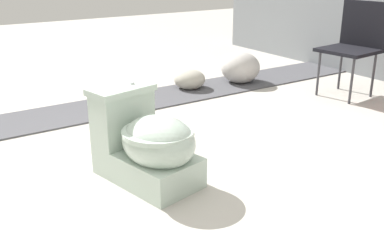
% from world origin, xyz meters
% --- Properties ---
extents(ground_plane, '(14.00, 14.00, 0.00)m').
position_xyz_m(ground_plane, '(0.00, 0.00, 0.00)').
color(ground_plane, '#B7B2A8').
extents(gravel_strip, '(0.56, 8.00, 0.01)m').
position_xyz_m(gravel_strip, '(-1.25, 0.50, 0.01)').
color(gravel_strip, '#4C4C51').
rests_on(gravel_strip, ground).
extents(toilet, '(0.69, 0.50, 0.52)m').
position_xyz_m(toilet, '(0.10, -0.05, 0.22)').
color(toilet, '#B2C6B7').
rests_on(toilet, ground).
extents(folding_chair_left, '(0.48, 0.48, 0.83)m').
position_xyz_m(folding_chair_left, '(-0.39, 2.32, 0.51)').
color(folding_chair_left, black).
rests_on(folding_chair_left, ground).
extents(boulder_near, '(0.50, 0.51, 0.31)m').
position_xyz_m(boulder_near, '(-1.27, 1.73, 0.16)').
color(boulder_near, '#B7B2AD').
rests_on(boulder_near, ground).
extents(boulder_far, '(0.41, 0.41, 0.19)m').
position_xyz_m(boulder_far, '(-1.35, 1.17, 0.10)').
color(boulder_far, '#ADA899').
rests_on(boulder_far, ground).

